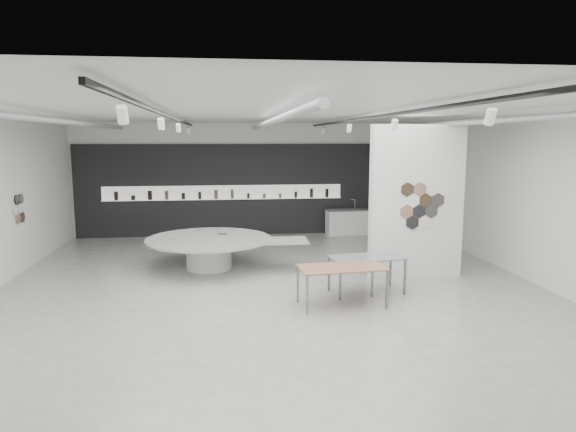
{
  "coord_description": "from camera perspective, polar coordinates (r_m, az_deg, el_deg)",
  "views": [
    {
      "loc": [
        -0.97,
        -10.52,
        3.28
      ],
      "look_at": [
        0.48,
        1.2,
        1.49
      ],
      "focal_mm": 32.0,
      "sensor_mm": 36.0,
      "label": 1
    }
  ],
  "objects": [
    {
      "name": "room",
      "position": [
        10.63,
        -2.27,
        2.09
      ],
      "size": [
        12.02,
        14.02,
        3.82
      ],
      "color": "#AAA9A1",
      "rests_on": "ground"
    },
    {
      "name": "back_wall_display",
      "position": [
        17.56,
        -4.12,
        2.91
      ],
      "size": [
        11.8,
        0.27,
        3.1
      ],
      "color": "black",
      "rests_on": "ground"
    },
    {
      "name": "partition_column",
      "position": [
        12.45,
        14.06,
        1.52
      ],
      "size": [
        2.2,
        0.38,
        3.6
      ],
      "color": "white",
      "rests_on": "ground"
    },
    {
      "name": "display_island",
      "position": [
        13.13,
        -8.5,
        -3.61
      ],
      "size": [
        4.03,
        3.17,
        0.81
      ],
      "rotation": [
        0.0,
        0.0,
        -0.01
      ],
      "color": "white",
      "rests_on": "ground"
    },
    {
      "name": "sample_table_wood",
      "position": [
        10.18,
        6.0,
        -5.94
      ],
      "size": [
        1.75,
        1.0,
        0.79
      ],
      "rotation": [
        0.0,
        0.0,
        0.1
      ],
      "color": "#98694F",
      "rests_on": "ground"
    },
    {
      "name": "sample_table_stone",
      "position": [
        11.07,
        8.75,
        -4.84
      ],
      "size": [
        1.63,
        0.97,
        0.79
      ],
      "rotation": [
        0.0,
        0.0,
        0.14
      ],
      "color": "gray",
      "rests_on": "ground"
    },
    {
      "name": "kitchen_counter",
      "position": [
        17.77,
        6.69,
        -0.66
      ],
      "size": [
        1.56,
        0.7,
        1.2
      ],
      "rotation": [
        0.0,
        0.0,
        0.07
      ],
      "color": "white",
      "rests_on": "ground"
    }
  ]
}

